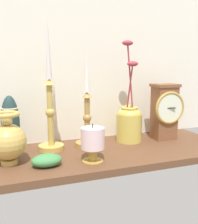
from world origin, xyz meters
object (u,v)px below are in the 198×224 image
object	(u,v)px
brass_vase_bulbous	(8,140)
brass_vase_jar	(129,121)
mantel_clock	(165,111)
candlestick_tall_center	(87,119)
tall_ceramic_vase	(10,124)
pillar_candle_front	(93,142)
candlestick_tall_left	(50,108)

from	to	relation	value
brass_vase_bulbous	brass_vase_jar	distance (cm)	47.11
mantel_clock	brass_vase_bulbous	distance (cm)	61.75
candlestick_tall_center	tall_ceramic_vase	size ratio (longest dim) A/B	1.74
mantel_clock	candlestick_tall_center	bearing A→B (deg)	178.73
mantel_clock	brass_vase_jar	xyz separation A→B (cm)	(-15.07, 1.99, -3.52)
brass_vase_jar	pillar_candle_front	xyz separation A→B (cm)	(-21.06, -16.71, -1.73)
tall_ceramic_vase	brass_vase_bulbous	bearing A→B (deg)	-96.48
brass_vase_jar	tall_ceramic_vase	distance (cm)	44.69
brass_vase_jar	tall_ceramic_vase	bearing A→B (deg)	177.39
mantel_clock	tall_ceramic_vase	distance (cm)	59.83
candlestick_tall_left	candlestick_tall_center	world-z (taller)	candlestick_tall_left
mantel_clock	candlestick_tall_left	world-z (taller)	candlestick_tall_left
candlestick_tall_left	brass_vase_bulbous	size ratio (longest dim) A/B	2.86
pillar_candle_front	tall_ceramic_vase	size ratio (longest dim) A/B	0.61
candlestick_tall_left	brass_vase_jar	distance (cm)	31.97
tall_ceramic_vase	candlestick_tall_left	bearing A→B (deg)	-9.86
candlestick_tall_center	pillar_candle_front	size ratio (longest dim) A/B	2.85
brass_vase_bulbous	candlestick_tall_left	bearing A→B (deg)	33.77
brass_vase_bulbous	brass_vase_jar	bearing A→B (deg)	12.50
candlestick_tall_center	brass_vase_bulbous	world-z (taller)	candlestick_tall_center
brass_vase_bulbous	brass_vase_jar	world-z (taller)	brass_vase_jar
candlestick_tall_center	pillar_candle_front	xyz separation A→B (cm)	(-3.21, -15.44, -4.14)
candlestick_tall_left	brass_vase_jar	xyz separation A→B (cm)	(31.20, 0.30, -6.98)
brass_vase_jar	pillar_candle_front	bearing A→B (deg)	-141.57
candlestick_tall_left	tall_ceramic_vase	world-z (taller)	candlestick_tall_left
brass_vase_bulbous	tall_ceramic_vase	size ratio (longest dim) A/B	0.82
brass_vase_jar	pillar_candle_front	world-z (taller)	brass_vase_jar
brass_vase_jar	tall_ceramic_vase	xyz separation A→B (cm)	(-44.60, 2.03, 1.88)
candlestick_tall_center	brass_vase_jar	world-z (taller)	brass_vase_jar
brass_vase_jar	candlestick_tall_center	bearing A→B (deg)	-175.95
mantel_clock	candlestick_tall_left	xyz separation A→B (cm)	(-46.27, 1.69, 3.46)
mantel_clock	candlestick_tall_left	bearing A→B (deg)	177.91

